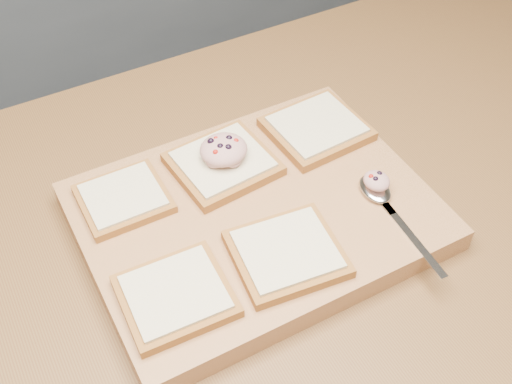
# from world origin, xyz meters

# --- Properties ---
(island_counter) EXTENTS (2.00, 0.80, 0.90)m
(island_counter) POSITION_xyz_m (0.00, 0.00, 0.45)
(island_counter) COLOR slate
(island_counter) RESTS_ON ground
(back_counter) EXTENTS (3.60, 0.62, 0.94)m
(back_counter) POSITION_xyz_m (0.00, 1.43, 0.47)
(back_counter) COLOR slate
(back_counter) RESTS_ON ground
(cutting_board) EXTENTS (0.44, 0.34, 0.04)m
(cutting_board) POSITION_xyz_m (-0.00, -0.01, 0.92)
(cutting_board) COLOR #AD784A
(cutting_board) RESTS_ON island_counter
(bread_far_left) EXTENTS (0.11, 0.10, 0.02)m
(bread_far_left) POSITION_xyz_m (-0.15, 0.09, 0.94)
(bread_far_left) COLOR brown
(bread_far_left) RESTS_ON cutting_board
(bread_far_center) EXTENTS (0.14, 0.13, 0.02)m
(bread_far_center) POSITION_xyz_m (-0.01, 0.08, 0.94)
(bread_far_center) COLOR brown
(bread_far_center) RESTS_ON cutting_board
(bread_far_right) EXTENTS (0.14, 0.13, 0.02)m
(bread_far_right) POSITION_xyz_m (0.14, 0.08, 0.94)
(bread_far_right) COLOR brown
(bread_far_right) RESTS_ON cutting_board
(bread_near_left) EXTENTS (0.13, 0.12, 0.02)m
(bread_near_left) POSITION_xyz_m (-0.15, -0.09, 0.94)
(bread_near_left) COLOR brown
(bread_near_left) RESTS_ON cutting_board
(bread_near_center) EXTENTS (0.14, 0.13, 0.02)m
(bread_near_center) POSITION_xyz_m (-0.01, -0.10, 0.94)
(bread_near_center) COLOR brown
(bread_near_center) RESTS_ON cutting_board
(tuna_salad_dollop) EXTENTS (0.07, 0.06, 0.03)m
(tuna_salad_dollop) POSITION_xyz_m (-0.01, 0.08, 0.97)
(tuna_salad_dollop) COLOR tan
(tuna_salad_dollop) RESTS_ON bread_far_center
(spoon) EXTENTS (0.04, 0.18, 0.01)m
(spoon) POSITION_xyz_m (0.15, -0.07, 0.94)
(spoon) COLOR silver
(spoon) RESTS_ON cutting_board
(spoon_salad) EXTENTS (0.03, 0.04, 0.02)m
(spoon_salad) POSITION_xyz_m (0.15, -0.06, 0.96)
(spoon_salad) COLOR tan
(spoon_salad) RESTS_ON spoon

